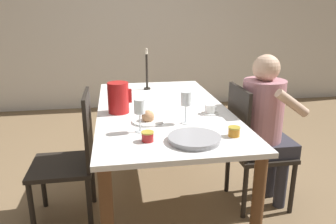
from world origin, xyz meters
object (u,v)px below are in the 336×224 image
person_seated (266,120)px  wine_glass_juice (140,108)px  candlestick_tall (147,73)px  chair_opposite (73,156)px  bread_plate (148,119)px  serving_tray (194,139)px  wine_glass_water (186,100)px  teacup_near_person (210,110)px  red_pitcher (118,98)px  jam_jar_red (234,131)px  chair_person_side (251,145)px  jam_jar_amber (148,136)px

person_seated → wine_glass_juice: 1.01m
person_seated → candlestick_tall: (-0.79, 0.78, 0.22)m
chair_opposite → person_seated: person_seated is taller
bread_plate → candlestick_tall: candlestick_tall is taller
serving_tray → bread_plate: size_ratio=1.43×
wine_glass_water → teacup_near_person: wine_glass_water is taller
chair_opposite → wine_glass_water: 0.89m
red_pitcher → jam_jar_red: bearing=-41.3°
serving_tray → wine_glass_water: bearing=87.0°
chair_opposite → serving_tray: size_ratio=3.17×
chair_person_side → wine_glass_juice: wine_glass_juice is taller
teacup_near_person → candlestick_tall: (-0.36, 0.80, 0.12)m
wine_glass_water → jam_jar_red: (0.23, -0.27, -0.12)m
jam_jar_amber → red_pitcher: bearing=104.6°
wine_glass_water → teacup_near_person: bearing=38.6°
teacup_near_person → candlestick_tall: bearing=114.2°
wine_glass_juice → teacup_near_person: (0.51, 0.27, -0.12)m
chair_opposite → bread_plate: chair_opposite is taller
chair_person_side → jam_jar_red: 0.64m
red_pitcher → teacup_near_person: red_pitcher is taller
wine_glass_juice → jam_jar_red: bearing=-16.9°
chair_person_side → chair_opposite: (-1.31, 0.02, 0.00)m
jam_jar_red → wine_glass_juice: bearing=163.1°
chair_person_side → teacup_near_person: 0.46m
jam_jar_red → teacup_near_person: bearing=92.2°
chair_person_side → wine_glass_water: bearing=-70.5°
teacup_near_person → serving_tray: 0.53m
wine_glass_water → bread_plate: size_ratio=1.00×
person_seated → teacup_near_person: person_seated is taller
chair_opposite → bread_plate: size_ratio=4.54×
chair_opposite → wine_glass_juice: bearing=-125.3°
wine_glass_juice → bread_plate: wine_glass_juice is taller
chair_person_side → serving_tray: (-0.57, -0.50, 0.29)m
jam_jar_amber → bread_plate: bearing=83.6°
chair_opposite → teacup_near_person: (0.96, -0.05, 0.30)m
red_pitcher → person_seated: bearing=-6.3°
serving_tray → jam_jar_red: size_ratio=4.22×
teacup_near_person → jam_jar_red: size_ratio=1.72×
wine_glass_water → bread_plate: 0.28m
wine_glass_juice → chair_opposite: bearing=144.7°
bread_plate → candlestick_tall: (0.09, 0.91, 0.12)m
wine_glass_water → bread_plate: wine_glass_water is taller
chair_person_side → jam_jar_red: (-0.33, -0.46, 0.31)m
bread_plate → jam_jar_red: (0.46, -0.32, 0.01)m
serving_tray → candlestick_tall: bearing=95.9°
candlestick_tall → jam_jar_red: bearing=-73.1°
red_pitcher → wine_glass_water: size_ratio=1.04×
jam_jar_amber → jam_jar_red: (0.50, -0.01, 0.00)m
serving_tray → jam_jar_amber: (-0.26, 0.04, 0.02)m
wine_glass_water → jam_jar_amber: size_ratio=2.96×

